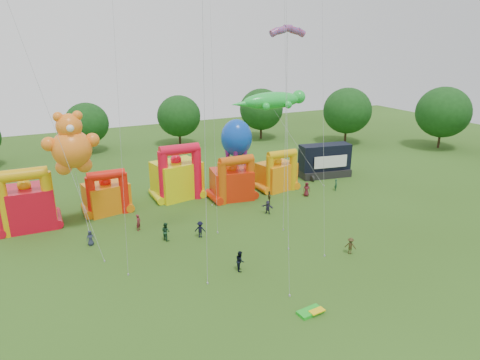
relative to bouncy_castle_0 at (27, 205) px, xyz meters
name	(u,v)px	position (x,y,z in m)	size (l,w,h in m)	color
ground	(320,320)	(18.85, -27.38, -2.68)	(160.00, 160.00, 0.00)	#2A4A14
tree_ring	(305,244)	(17.64, -26.76, 3.57)	(125.95, 128.08, 12.07)	#352314
bouncy_castle_0	(27,205)	(0.00, 0.00, 0.00)	(5.70, 4.62, 7.10)	red
bouncy_castle_1	(107,195)	(8.47, 0.91, -0.59)	(5.40, 4.66, 5.47)	orange
bouncy_castle_2	(177,177)	(17.61, 1.94, 0.10)	(6.36, 5.47, 7.38)	yellow
bouncy_castle_3	(232,182)	(23.81, -1.59, -0.40)	(5.60, 4.78, 5.99)	red
bouncy_castle_4	(277,174)	(30.87, -0.94, -0.49)	(5.30, 4.57, 5.75)	orange
stage_trailer	(325,161)	(40.19, 0.87, -0.31)	(7.95, 4.08, 4.94)	black
teddy_bear_kite	(73,156)	(5.03, -3.59, 5.74)	(5.61, 6.09, 13.03)	orange
gecko_kite	(293,137)	(34.93, 1.79, 3.66)	(12.08, 9.98, 12.63)	green
octopus_kite	(231,161)	(24.28, -0.10, 1.97)	(7.30, 5.80, 9.93)	#0B3EB3
parafoil_kites	(113,128)	(8.01, -10.70, 9.66)	(28.79, 14.66, 27.21)	red
diamond_kites	(246,90)	(19.46, -13.87, 12.68)	(20.22, 20.05, 35.27)	red
folded_kite_bundle	(311,312)	(18.77, -26.41, -2.55)	(2.09, 1.25, 0.31)	green
spectator_0	(90,238)	(5.36, -7.40, -1.89)	(0.78, 0.51, 1.59)	#272C41
spectator_1	(138,222)	(10.54, -5.98, -1.76)	(0.67, 0.44, 1.85)	maroon
spectator_2	(166,231)	(12.51, -9.57, -1.72)	(0.94, 0.73, 1.93)	#183C23
spectator_3	(200,229)	(15.92, -10.52, -1.79)	(1.15, 0.66, 1.78)	black
spectator_4	(269,197)	(27.17, -5.28, -1.86)	(0.96, 0.40, 1.64)	#3E3418
spectator_5	(268,207)	(25.38, -8.05, -1.87)	(1.51, 0.48, 1.63)	#2A263F
spectator_6	(307,189)	(32.90, -5.12, -1.73)	(0.93, 0.61, 1.90)	#51171E
spectator_7	(336,185)	(37.79, -5.02, -1.88)	(0.59, 0.39, 1.61)	#1C462E
spectator_8	(240,261)	(16.73, -18.34, -1.74)	(0.91, 0.71, 1.88)	black
spectator_9	(350,246)	(27.64, -20.20, -1.85)	(1.08, 0.62, 1.67)	#3A3017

